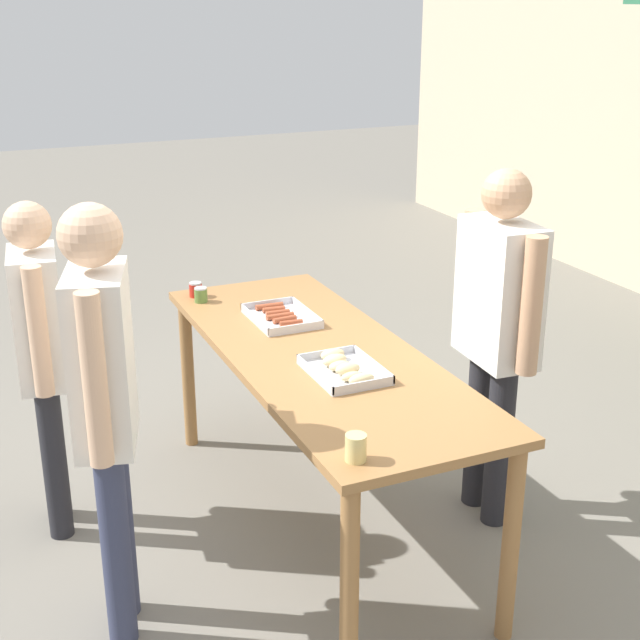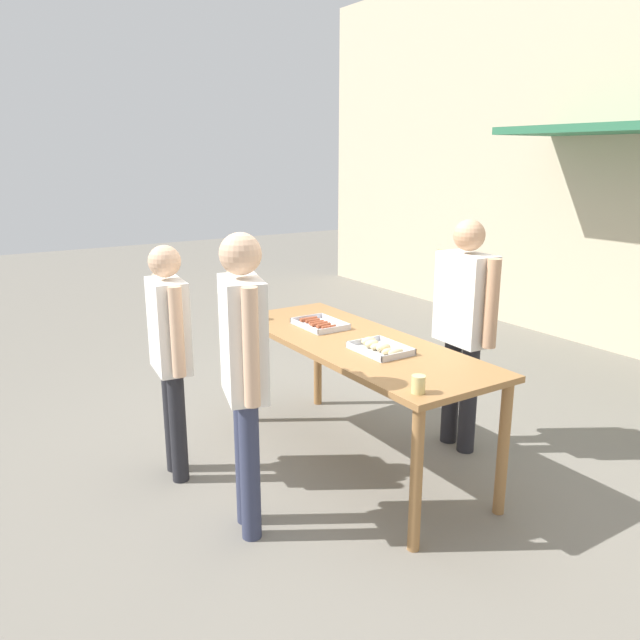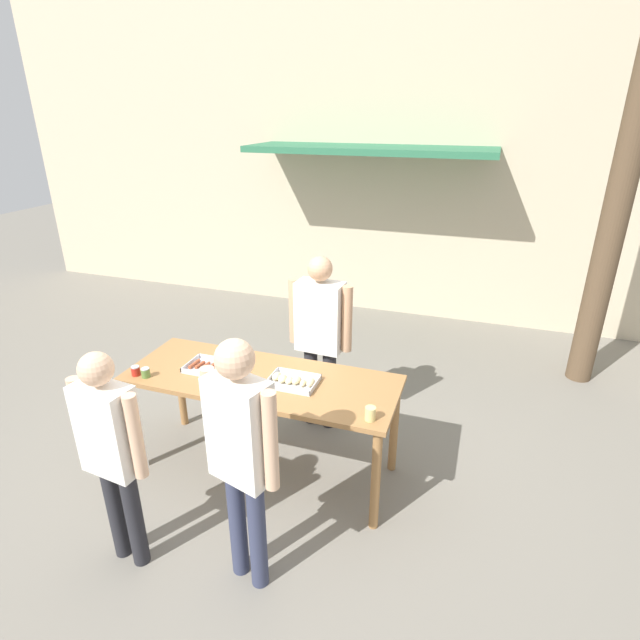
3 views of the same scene
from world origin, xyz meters
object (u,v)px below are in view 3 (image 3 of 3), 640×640
at_px(utility_pole, 639,111).
at_px(condiment_jar_ketchup, 146,373).
at_px(beer_cup, 370,414).
at_px(person_server_behind_table, 320,329).
at_px(person_customer_with_cup, 241,446).
at_px(food_tray_buns, 292,381).
at_px(person_customer_holding_hotdog, 111,444).
at_px(food_tray_sausages, 210,367).
at_px(condiment_jar_mustard, 136,371).

bearing_deg(utility_pole, condiment_jar_ketchup, -141.41).
distance_m(beer_cup, person_server_behind_table, 1.32).
xyz_separation_m(person_server_behind_table, utility_pole, (2.56, 1.84, 1.85)).
height_order(condiment_jar_ketchup, person_server_behind_table, person_server_behind_table).
height_order(condiment_jar_ketchup, utility_pole, utility_pole).
bearing_deg(condiment_jar_ketchup, person_server_behind_table, 44.47).
relative_size(person_server_behind_table, person_customer_with_cup, 0.98).
height_order(food_tray_buns, person_customer_holding_hotdog, person_customer_holding_hotdog).
xyz_separation_m(condiment_jar_ketchup, person_server_behind_table, (1.11, 1.09, 0.08)).
height_order(food_tray_sausages, condiment_jar_mustard, condiment_jar_mustard).
distance_m(condiment_jar_ketchup, person_customer_holding_hotdog, 0.95).
bearing_deg(food_tray_buns, food_tray_sausages, -179.90).
height_order(food_tray_sausages, person_server_behind_table, person_server_behind_table).
relative_size(food_tray_sausages, person_server_behind_table, 0.23).
bearing_deg(beer_cup, utility_pole, 58.12).
bearing_deg(food_tray_buns, condiment_jar_mustard, -167.08).
bearing_deg(utility_pole, person_server_behind_table, -144.32).
distance_m(food_tray_sausages, person_customer_holding_hotdog, 1.15).
bearing_deg(person_server_behind_table, beer_cup, -52.30).
bearing_deg(beer_cup, condiment_jar_ketchup, -179.88).
height_order(beer_cup, person_customer_holding_hotdog, person_customer_holding_hotdog).
distance_m(beer_cup, utility_pole, 3.94).
xyz_separation_m(food_tray_buns, utility_pole, (2.51, 2.64, 1.94)).
bearing_deg(person_customer_holding_hotdog, person_server_behind_table, -103.85).
height_order(condiment_jar_ketchup, person_customer_holding_hotdog, person_customer_holding_hotdog).
bearing_deg(person_server_behind_table, food_tray_buns, -83.56).
bearing_deg(food_tray_sausages, person_customer_holding_hotdog, -91.71).
height_order(condiment_jar_mustard, condiment_jar_ketchup, same).
bearing_deg(utility_pole, person_customer_holding_hotdog, -130.89).
xyz_separation_m(food_tray_sausages, condiment_jar_ketchup, (-0.42, -0.28, 0.03)).
relative_size(condiment_jar_ketchup, person_customer_with_cup, 0.04).
height_order(person_customer_with_cup, utility_pole, utility_pole).
distance_m(food_tray_sausages, food_tray_buns, 0.73).
relative_size(person_customer_holding_hotdog, person_customer_with_cup, 0.91).
distance_m(food_tray_sausages, utility_pole, 4.62).
bearing_deg(condiment_jar_mustard, beer_cup, 0.11).
relative_size(beer_cup, person_customer_holding_hotdog, 0.06).
height_order(condiment_jar_mustard, person_customer_holding_hotdog, person_customer_holding_hotdog).
height_order(condiment_jar_mustard, person_customer_with_cup, person_customer_with_cup).
relative_size(condiment_jar_mustard, person_customer_holding_hotdog, 0.05).
relative_size(food_tray_buns, beer_cup, 3.88).
bearing_deg(condiment_jar_ketchup, person_customer_with_cup, -30.68).
bearing_deg(food_tray_buns, beer_cup, -22.03).
relative_size(person_server_behind_table, utility_pole, 0.31).
bearing_deg(utility_pole, person_customer_with_cup, -123.54).
xyz_separation_m(condiment_jar_mustard, beer_cup, (1.94, 0.00, 0.01)).
height_order(food_tray_buns, person_customer_with_cup, person_customer_with_cup).
bearing_deg(beer_cup, food_tray_sausages, 168.87).
height_order(condiment_jar_ketchup, person_customer_with_cup, person_customer_with_cup).
height_order(person_server_behind_table, person_customer_holding_hotdog, person_server_behind_table).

